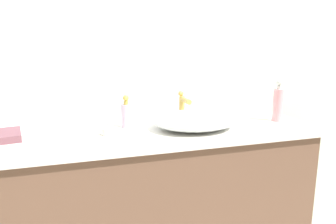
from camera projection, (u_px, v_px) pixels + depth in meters
bathroom_wall_rear at (131, 36)px, 1.70m from camera, size 6.00×0.06×2.60m
vanity_counter at (143, 211)px, 1.60m from camera, size 1.70×0.53×0.86m
wall_mirror_panel at (130, 32)px, 1.66m from camera, size 1.55×0.01×0.92m
sink_basin at (195, 120)px, 1.52m from camera, size 0.41×0.33×0.08m
faucet at (183, 104)px, 1.67m from camera, size 0.03×0.15×0.15m
soap_dispenser at (126, 114)px, 1.53m from camera, size 0.05×0.05×0.16m
lotion_bottle at (278, 103)px, 1.65m from camera, size 0.05×0.05×0.22m
candle_jar at (109, 131)px, 1.41m from camera, size 0.06×0.06×0.03m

